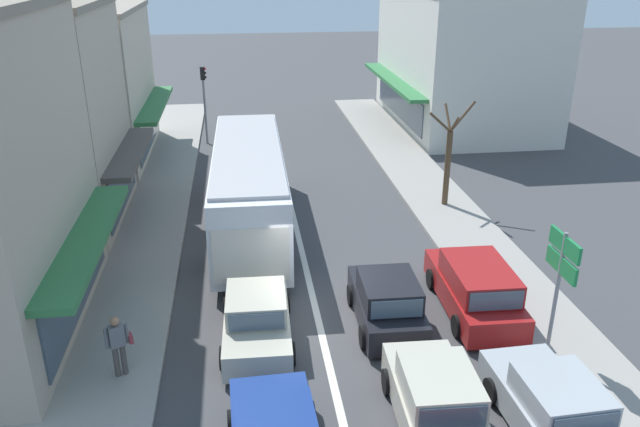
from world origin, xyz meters
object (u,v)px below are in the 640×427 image
object	(u,v)px
traffic_light_downstreet	(204,92)
parked_sedan_kerb_front	(556,412)
hatchback_adjacent_lane_lead	(387,302)
hatchback_queue_gap_filler	(435,399)
sedan_behind_bus_mid	(257,318)
parked_wagon_kerb_second	(475,288)
city_bus	(249,183)
street_tree_right	(448,159)
directional_road_sign	(561,267)
pedestrian_with_handbag_near	(118,342)

from	to	relation	value
traffic_light_downstreet	parked_sedan_kerb_front	bearing A→B (deg)	-71.08
hatchback_adjacent_lane_lead	hatchback_queue_gap_filler	size ratio (longest dim) A/B	1.00
sedan_behind_bus_mid	traffic_light_downstreet	bearing A→B (deg)	95.88
parked_wagon_kerb_second	sedan_behind_bus_mid	bearing A→B (deg)	-174.30
hatchback_adjacent_lane_lead	parked_sedan_kerb_front	xyz separation A→B (m)	(2.58, -4.83, -0.05)
city_bus	parked_sedan_kerb_front	xyz separation A→B (m)	(6.17, -11.94, -1.22)
hatchback_adjacent_lane_lead	parked_sedan_kerb_front	bearing A→B (deg)	-61.91
hatchback_queue_gap_filler	traffic_light_downstreet	world-z (taller)	traffic_light_downstreet
city_bus	parked_sedan_kerb_front	size ratio (longest dim) A/B	2.56
street_tree_right	city_bus	bearing A→B (deg)	-170.92
parked_sedan_kerb_front	directional_road_sign	xyz separation A→B (m)	(1.16, 2.65, 2.04)
directional_road_sign	street_tree_right	world-z (taller)	street_tree_right
traffic_light_downstreet	hatchback_queue_gap_filler	bearing A→B (deg)	-76.12
traffic_light_downstreet	street_tree_right	size ratio (longest dim) A/B	0.95
city_bus	hatchback_adjacent_lane_lead	size ratio (longest dim) A/B	2.91
traffic_light_downstreet	directional_road_sign	world-z (taller)	traffic_light_downstreet
traffic_light_downstreet	street_tree_right	bearing A→B (deg)	-46.74
parked_wagon_kerb_second	street_tree_right	bearing A→B (deg)	77.78
pedestrian_with_handbag_near	traffic_light_downstreet	bearing A→B (deg)	86.21
sedan_behind_bus_mid	street_tree_right	xyz separation A→B (m)	(8.08, 8.65, 1.38)
parked_sedan_kerb_front	street_tree_right	xyz separation A→B (m)	(1.87, 13.23, 1.38)
city_bus	hatchback_queue_gap_filler	size ratio (longest dim) A/B	2.90
parked_wagon_kerb_second	street_tree_right	world-z (taller)	street_tree_right
city_bus	parked_wagon_kerb_second	distance (m)	9.30
traffic_light_downstreet	pedestrian_with_handbag_near	distance (m)	20.79
traffic_light_downstreet	directional_road_sign	xyz separation A→B (m)	(9.36, -21.29, -0.15)
hatchback_queue_gap_filler	pedestrian_with_handbag_near	size ratio (longest dim) A/B	2.31
parked_wagon_kerb_second	traffic_light_downstreet	distance (m)	20.61
parked_wagon_kerb_second	street_tree_right	distance (m)	8.31
parked_wagon_kerb_second	pedestrian_with_handbag_near	xyz separation A→B (m)	(-9.71, -1.94, 0.32)
hatchback_queue_gap_filler	parked_wagon_kerb_second	world-z (taller)	parked_wagon_kerb_second
city_bus	parked_wagon_kerb_second	xyz separation A→B (m)	(6.31, -6.73, -1.14)
hatchback_adjacent_lane_lead	parked_wagon_kerb_second	size ratio (longest dim) A/B	0.82
sedan_behind_bus_mid	traffic_light_downstreet	world-z (taller)	traffic_light_downstreet
hatchback_queue_gap_filler	street_tree_right	bearing A→B (deg)	70.96
city_bus	traffic_light_downstreet	size ratio (longest dim) A/B	2.59
sedan_behind_bus_mid	street_tree_right	distance (m)	11.92
hatchback_adjacent_lane_lead	sedan_behind_bus_mid	bearing A→B (deg)	-176.11
sedan_behind_bus_mid	pedestrian_with_handbag_near	distance (m)	3.63
hatchback_queue_gap_filler	street_tree_right	size ratio (longest dim) A/B	0.85
hatchback_queue_gap_filler	sedan_behind_bus_mid	world-z (taller)	hatchback_queue_gap_filler
city_bus	parked_sedan_kerb_front	world-z (taller)	city_bus
sedan_behind_bus_mid	pedestrian_with_handbag_near	size ratio (longest dim) A/B	2.61
hatchback_adjacent_lane_lead	directional_road_sign	xyz separation A→B (m)	(3.73, -2.18, 1.99)
city_bus	pedestrian_with_handbag_near	xyz separation A→B (m)	(-3.40, -8.67, -0.81)
sedan_behind_bus_mid	traffic_light_downstreet	distance (m)	19.58
hatchback_adjacent_lane_lead	pedestrian_with_handbag_near	size ratio (longest dim) A/B	2.30
sedan_behind_bus_mid	pedestrian_with_handbag_near	world-z (taller)	pedestrian_with_handbag_near
city_bus	directional_road_sign	distance (m)	11.87
sedan_behind_bus_mid	pedestrian_with_handbag_near	xyz separation A→B (m)	(-3.36, -1.30, 0.40)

